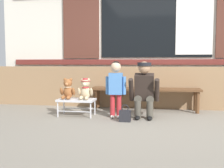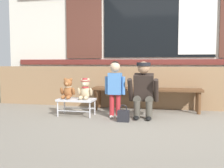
{
  "view_description": "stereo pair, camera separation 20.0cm",
  "coord_description": "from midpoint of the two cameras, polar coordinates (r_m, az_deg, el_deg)",
  "views": [
    {
      "loc": [
        0.06,
        -3.98,
        0.92
      ],
      "look_at": [
        -0.74,
        0.57,
        0.55
      ],
      "focal_mm": 41.52,
      "sensor_mm": 36.0,
      "label": 1
    },
    {
      "loc": [
        0.25,
        -3.94,
        0.92
      ],
      "look_at": [
        -0.74,
        0.57,
        0.55
      ],
      "focal_mm": 41.52,
      "sensor_mm": 36.0,
      "label": 2
    }
  ],
  "objects": [
    {
      "name": "wooden_bench_long",
      "position": [
        5.06,
        8.58,
        -1.68
      ],
      "size": [
        2.1,
        0.4,
        0.44
      ],
      "color": "brown",
      "rests_on": "ground"
    },
    {
      "name": "teddy_bear_plain",
      "position": [
        4.61,
        -8.49,
        -1.15
      ],
      "size": [
        0.28,
        0.26,
        0.36
      ],
      "color": "#93562D",
      "rests_on": "small_display_bench"
    },
    {
      "name": "adult_crouching",
      "position": [
        4.37,
        8.4,
        -1.24
      ],
      "size": [
        0.5,
        0.49,
        0.95
      ],
      "color": "#4C473D",
      "rests_on": "ground"
    },
    {
      "name": "handbag_on_ground",
      "position": [
        4.12,
        3.93,
        -6.97
      ],
      "size": [
        0.18,
        0.11,
        0.27
      ],
      "color": "#232328",
      "rests_on": "ground"
    },
    {
      "name": "child_standing",
      "position": [
        4.33,
        1.99,
        0.23
      ],
      "size": [
        0.35,
        0.18,
        0.96
      ],
      "color": "#B7282D",
      "rests_on": "ground"
    },
    {
      "name": "shop_facade",
      "position": [
        5.97,
        11.13,
        13.25
      ],
      "size": [
        7.23,
        0.26,
        3.65
      ],
      "color": "silver",
      "rests_on": "ground"
    },
    {
      "name": "teddy_bear_with_hat",
      "position": [
        4.51,
        -4.69,
        -1.14
      ],
      "size": [
        0.28,
        0.27,
        0.36
      ],
      "color": "#CCB289",
      "rests_on": "small_display_bench"
    },
    {
      "name": "small_display_bench",
      "position": [
        4.58,
        -6.6,
        -3.66
      ],
      "size": [
        0.64,
        0.36,
        0.3
      ],
      "color": "silver",
      "rests_on": "ground"
    },
    {
      "name": "ground_plane",
      "position": [
        4.07,
        10.02,
        -8.57
      ],
      "size": [
        60.0,
        60.0,
        0.0
      ],
      "primitive_type": "plane",
      "color": "gray"
    },
    {
      "name": "brick_low_wall",
      "position": [
        5.41,
        10.73,
        -0.75
      ],
      "size": [
        7.09,
        0.25,
        0.85
      ],
      "primitive_type": "cube",
      "color": "#997551",
      "rests_on": "ground"
    }
  ]
}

